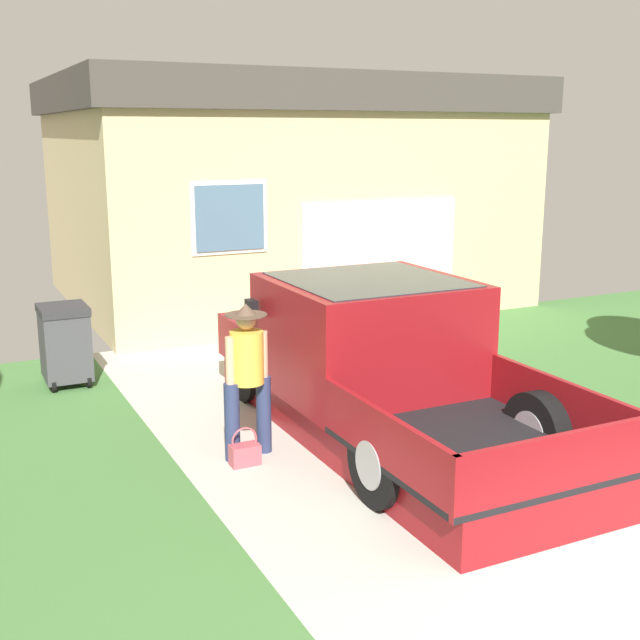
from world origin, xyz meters
The scene contains 5 objects.
pickup_truck centered at (-0.33, 4.46, 0.74)m, with size 2.20×5.31×1.68m.
person_with_hat centered at (-1.87, 4.28, 0.90)m, with size 0.53×0.42×1.60m.
handbag centered at (-1.99, 4.07, 0.13)m, with size 0.30×0.17×0.40m.
house_with_garage centered at (1.75, 11.90, 2.13)m, with size 8.36×6.60×4.21m.
wheeled_trash_bin centered at (-3.15, 7.58, 0.57)m, with size 0.60×0.72×1.06m.
Camera 1 is at (-4.62, -3.05, 3.25)m, focal length 45.36 mm.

